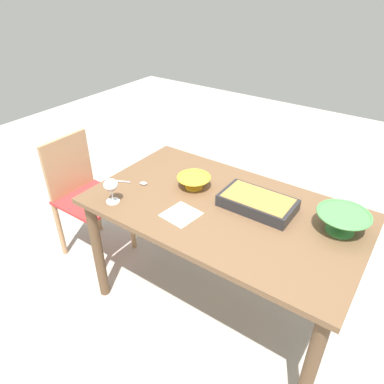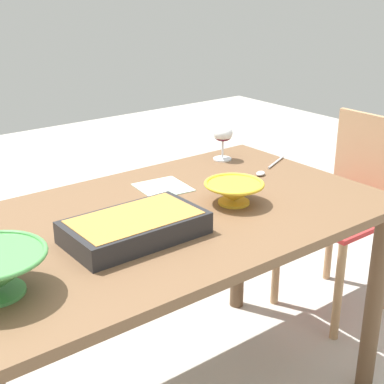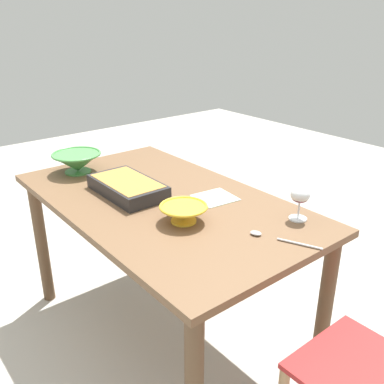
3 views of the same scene
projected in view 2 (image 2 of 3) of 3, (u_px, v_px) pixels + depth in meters
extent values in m
cube|color=brown|center=(161.00, 220.00, 1.73)|extent=(1.45, 0.83, 0.03)
cylinder|color=brown|center=(239.00, 235.00, 2.51)|extent=(0.06, 0.06, 0.72)
cylinder|color=brown|center=(374.00, 303.00, 1.99)|extent=(0.06, 0.06, 0.72)
cube|color=#B22D2D|center=(339.00, 215.00, 2.47)|extent=(0.41, 0.39, 0.02)
cube|color=tan|center=(371.00, 161.00, 2.50)|extent=(0.02, 0.37, 0.41)
cylinder|color=tan|center=(277.00, 260.00, 2.58)|extent=(0.04, 0.04, 0.45)
cylinder|color=tan|center=(338.00, 292.00, 2.32)|extent=(0.04, 0.04, 0.45)
cylinder|color=tan|center=(330.00, 238.00, 2.79)|extent=(0.04, 0.04, 0.45)
cylinder|color=white|center=(222.00, 159.00, 2.25)|extent=(0.07, 0.07, 0.01)
cylinder|color=white|center=(223.00, 150.00, 2.23)|extent=(0.01, 0.01, 0.07)
ellipsoid|color=white|center=(223.00, 133.00, 2.21)|extent=(0.08, 0.08, 0.06)
ellipsoid|color=#4C0A19|center=(223.00, 136.00, 2.21)|extent=(0.07, 0.07, 0.04)
cube|color=#262628|center=(135.00, 228.00, 1.56)|extent=(0.39, 0.22, 0.06)
cube|color=#B27A38|center=(135.00, 220.00, 1.56)|extent=(0.35, 0.20, 0.02)
cylinder|color=yellow|center=(234.00, 202.00, 1.81)|extent=(0.10, 0.10, 0.01)
cone|color=yellow|center=(234.00, 192.00, 1.80)|extent=(0.19, 0.19, 0.06)
torus|color=yellow|center=(234.00, 184.00, 1.79)|extent=(0.19, 0.19, 0.01)
cylinder|color=silver|center=(276.00, 162.00, 2.20)|extent=(0.15, 0.07, 0.01)
ellipsoid|color=silver|center=(261.00, 173.00, 2.07)|extent=(0.05, 0.05, 0.01)
cube|color=#B2CCB7|center=(163.00, 187.00, 1.95)|extent=(0.18, 0.19, 0.00)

